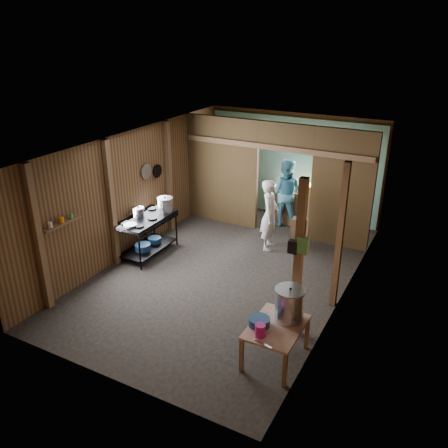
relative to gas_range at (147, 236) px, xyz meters
The scene contains 42 objects.
floor 1.93m from the gas_range, ahead, with size 4.50×7.00×0.00m, color black.
ceiling 2.88m from the gas_range, ahead, with size 4.50×7.00×0.00m, color #2F2C28.
wall_back 4.19m from the gas_range, 62.70° to the left, with size 4.50×0.00×2.60m, color brown.
wall_front 3.95m from the gas_range, 60.76° to the right, with size 4.50×0.00×2.60m, color brown.
wall_left 0.96m from the gas_range, 159.02° to the left, with size 0.00×7.00×2.60m, color brown.
wall_right 4.22m from the gas_range, ahead, with size 0.00×7.00×2.60m, color brown.
partition_left 2.56m from the gas_range, 76.67° to the left, with size 1.85×0.10×2.60m, color brown.
partition_right 4.27m from the gas_range, 34.13° to the left, with size 1.35×0.10×2.60m, color brown.
partition_header 3.68m from the gas_range, 47.71° to the left, with size 1.30×0.10×0.60m, color brown.
turquoise_panel 4.13m from the gas_range, 62.31° to the left, with size 4.40×0.06×2.50m, color #5D9A9A.
back_counter 3.78m from the gas_range, 54.81° to the left, with size 1.20×0.50×0.85m, color brown.
wall_clock 4.39m from the gas_range, 58.98° to the left, with size 0.20×0.20×0.03m, color silver.
post_left_a 2.63m from the gas_range, 96.96° to the right, with size 0.10×0.12×2.60m, color brown.
post_left_b 1.14m from the gas_range, 114.51° to the right, with size 0.10×0.12×2.60m, color brown.
post_left_c 1.63m from the gas_range, 102.60° to the left, with size 0.10×0.12×2.60m, color brown.
post_right 4.15m from the gas_range, ahead, with size 0.10×0.12×2.60m, color brown.
post_free 4.00m from the gas_range, 17.25° to the right, with size 0.12×0.12×2.60m, color brown.
cross_beam 3.38m from the gas_range, 50.64° to the left, with size 4.40×0.12×0.12m, color brown.
pan_lid_big 1.38m from the gas_range, 121.34° to the left, with size 0.34×0.34×0.03m, color slate.
pan_lid_small 1.51m from the gas_range, 109.31° to the left, with size 0.30×0.30×0.03m, color black.
wall_shelf 2.21m from the gas_range, 97.85° to the right, with size 0.14×0.80×0.03m, color brown.
jar_white 2.46m from the gas_range, 96.97° to the right, with size 0.07×0.07×0.10m, color silver.
jar_yellow 2.24m from the gas_range, 97.85° to the right, with size 0.08×0.08×0.10m, color orange.
jar_green 2.05m from the gas_range, 98.83° to the right, with size 0.06×0.06×0.10m, color #458443.
bag_white 4.07m from the gas_range, 16.33° to the right, with size 0.22×0.15×0.32m, color silver.
bag_green 4.16m from the gas_range, 17.77° to the right, with size 0.16×0.12×0.24m, color #458443.
bag_black 4.03m from the gas_range, 18.69° to the right, with size 0.14×0.10×0.20m, color black.
gas_range is the anchor object (origin of this frame).
prep_table 4.17m from the gas_range, 27.10° to the right, with size 0.72×0.99×0.59m, color tan, non-canonical shape.
stove_pot_large 0.76m from the gas_range, 70.36° to the left, with size 0.33×0.33×0.34m, color #B1B2BE, non-canonical shape.
stove_pot_med 0.54m from the gas_range, behind, with size 0.25×0.25×0.22m, color #B1B2BE, non-canonical shape.
frying_pan 0.68m from the gas_range, 90.00° to the right, with size 0.27×0.49×0.07m, color slate, non-canonical shape.
blue_tub_front 0.26m from the gas_range, 90.00° to the right, with size 0.33×0.33×0.14m, color navy.
blue_tub_back 0.31m from the gas_range, 90.00° to the left, with size 0.29×0.29×0.12m, color navy.
stock_pot 4.17m from the gas_range, 23.51° to the right, with size 0.45×0.45×0.52m, color #B1B2BE, non-canonical shape.
wash_basin 4.02m from the gas_range, 29.81° to the right, with size 0.31×0.31×0.12m, color navy.
pink_bucket 4.23m from the gas_range, 31.66° to the right, with size 0.15×0.15×0.18m, color #B71375.
knife 4.40m from the gas_range, 32.56° to the right, with size 0.30×0.04×0.01m, color #B1B2BE.
yellow_tub 4.01m from the gas_range, 50.96° to the left, with size 0.33×0.33×0.18m, color orange.
red_cup 3.60m from the gas_range, 60.04° to the left, with size 0.12×0.12×0.14m, color #AB1E31.
cook 2.66m from the gas_range, 34.11° to the left, with size 0.57×0.38×1.57m, color silver.
worker_back 3.51m from the gas_range, 55.08° to the left, with size 0.80×0.63×1.65m, color teal.
Camera 1 is at (3.75, -7.25, 4.56)m, focal length 37.21 mm.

